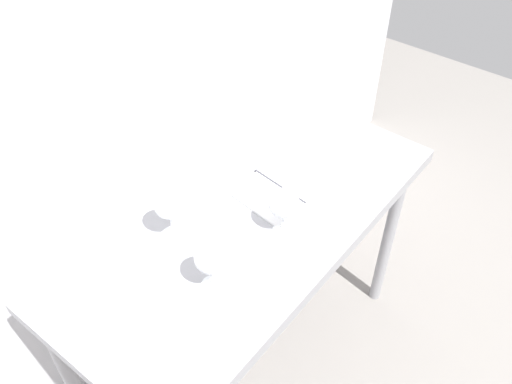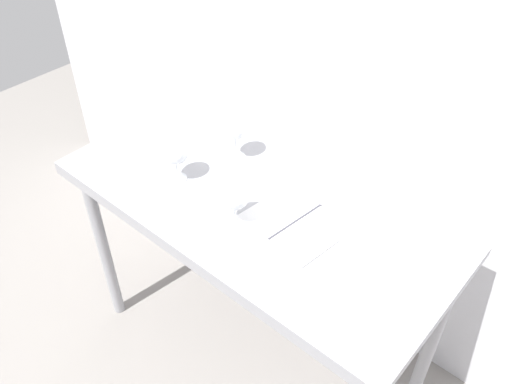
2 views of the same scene
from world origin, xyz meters
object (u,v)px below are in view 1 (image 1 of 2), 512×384
at_px(wine_glass_near_center, 284,204).
at_px(open_notebook, 281,187).
at_px(wine_glass_far_left, 169,206).
at_px(tasting_sheet_upper, 299,138).
at_px(wine_glass_near_left, 210,259).
at_px(tasting_sheet_lower, 138,265).

xyz_separation_m(wine_glass_near_center, open_notebook, (0.15, 0.12, -0.11)).
distance_m(wine_glass_near_center, open_notebook, 0.22).
height_order(wine_glass_far_left, tasting_sheet_upper, wine_glass_far_left).
relative_size(wine_glass_far_left, wine_glass_near_left, 1.09).
bearing_deg(wine_glass_near_left, tasting_sheet_upper, 15.61).
bearing_deg(wine_glass_far_left, tasting_sheet_lower, -178.38).
bearing_deg(tasting_sheet_upper, tasting_sheet_lower, -155.49).
relative_size(wine_glass_near_left, tasting_sheet_lower, 0.74).
relative_size(tasting_sheet_upper, tasting_sheet_lower, 0.99).
bearing_deg(wine_glass_near_left, tasting_sheet_lower, 110.97).
xyz_separation_m(wine_glass_near_left, wine_glass_near_center, (0.31, -0.03, -0.00)).
bearing_deg(wine_glass_far_left, tasting_sheet_upper, -2.24).
bearing_deg(tasting_sheet_upper, wine_glass_near_center, -124.99).
xyz_separation_m(wine_glass_far_left, tasting_sheet_upper, (0.66, -0.03, -0.13)).
height_order(wine_glass_near_center, tasting_sheet_upper, wine_glass_near_center).
relative_size(wine_glass_near_left, open_notebook, 0.51).
bearing_deg(tasting_sheet_lower, wine_glass_far_left, 27.78).
relative_size(wine_glass_far_left, tasting_sheet_upper, 0.81).
bearing_deg(tasting_sheet_lower, wine_glass_near_center, -6.80).
distance_m(wine_glass_near_center, tasting_sheet_lower, 0.48).
xyz_separation_m(wine_glass_far_left, open_notebook, (0.39, -0.14, -0.13)).
xyz_separation_m(wine_glass_near_left, open_notebook, (0.46, 0.09, -0.11)).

